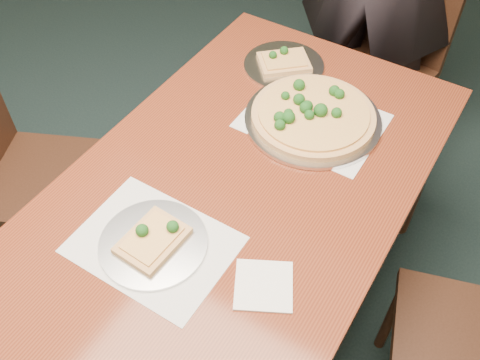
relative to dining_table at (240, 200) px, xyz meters
The scene contains 9 objects.
dining_table is the anchor object (origin of this frame).
chair_far 1.13m from the dining_table, 87.41° to the left, with size 0.48×0.48×0.91m.
chair_left 0.85m from the dining_table, 167.08° to the right, with size 0.56×0.56×0.91m.
placemat_main 0.35m from the dining_table, 79.17° to the left, with size 0.42×0.32×0.00m, color white.
placemat_near 0.33m from the dining_table, 103.26° to the right, with size 0.40×0.30×0.00m, color white.
pizza_pan 0.36m from the dining_table, 79.59° to the left, with size 0.43×0.43×0.08m.
slice_plate_near 0.33m from the dining_table, 103.32° to the right, with size 0.28×0.28×0.06m.
slice_plate_far 0.56m from the dining_table, 105.87° to the left, with size 0.28×0.28×0.06m.
napkin 0.36m from the dining_table, 48.53° to the right, with size 0.14×0.14×0.01m, color white.
Camera 1 is at (0.66, -0.31, 1.90)m, focal length 40.00 mm.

